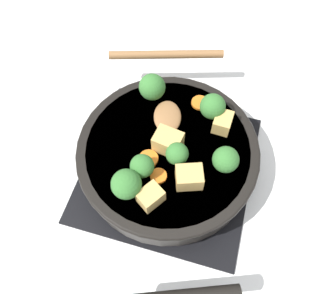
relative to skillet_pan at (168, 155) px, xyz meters
name	(u,v)px	position (x,y,z in m)	size (l,w,h in m)	color
ground_plane	(168,168)	(0.00, 0.00, -0.06)	(2.40, 2.40, 0.00)	white
front_burner_grate	(168,166)	(0.00, 0.00, -0.05)	(0.31, 0.31, 0.03)	black
skillet_pan	(168,155)	(0.00, 0.00, 0.00)	(0.32, 0.41, 0.06)	black
wooden_spoon	(167,80)	(0.04, -0.13, 0.03)	(0.22, 0.22, 0.02)	olive
tofu_cube_center_large	(189,177)	(-0.05, 0.05, 0.04)	(0.04, 0.03, 0.03)	tan
tofu_cube_near_handle	(152,197)	(0.00, 0.10, 0.04)	(0.04, 0.03, 0.03)	tan
tofu_cube_east_chunk	(223,122)	(-0.08, -0.07, 0.04)	(0.04, 0.03, 0.03)	tan
tofu_cube_west_chunk	(169,140)	(0.00, -0.01, 0.04)	(0.04, 0.04, 0.04)	tan
broccoli_floret_near_spoon	(126,184)	(0.04, 0.09, 0.05)	(0.05, 0.05, 0.05)	#709956
broccoli_floret_center_top	(226,160)	(-0.10, 0.01, 0.05)	(0.04, 0.04, 0.05)	#709956
broccoli_floret_east_rim	(142,166)	(0.03, 0.06, 0.05)	(0.04, 0.04, 0.05)	#709956
broccoli_floret_west_rim	(213,107)	(-0.06, -0.08, 0.05)	(0.04, 0.04, 0.05)	#709956
broccoli_floret_north_edge	(177,154)	(-0.02, 0.02, 0.05)	(0.04, 0.04, 0.04)	#709956
broccoli_floret_south_cluster	(152,87)	(0.06, -0.09, 0.05)	(0.05, 0.05, 0.05)	#709956
carrot_slice_orange_thin	(200,103)	(-0.03, -0.10, 0.03)	(0.03, 0.03, 0.01)	orange
carrot_slice_near_center	(149,159)	(0.03, 0.03, 0.03)	(0.03, 0.03, 0.01)	orange
carrot_slice_edge_slice	(159,176)	(0.00, 0.05, 0.03)	(0.03, 0.03, 0.01)	orange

